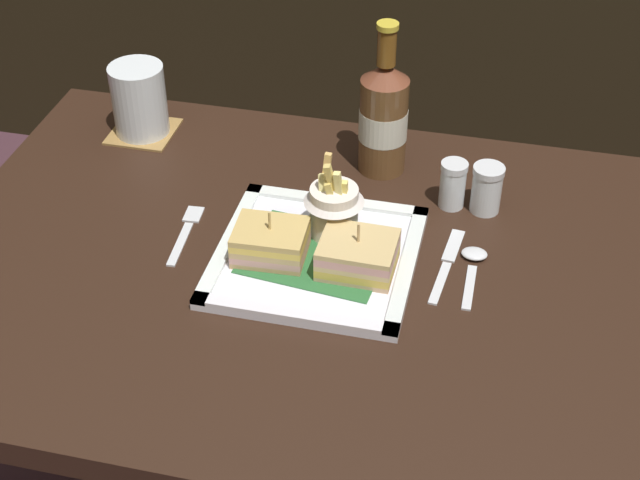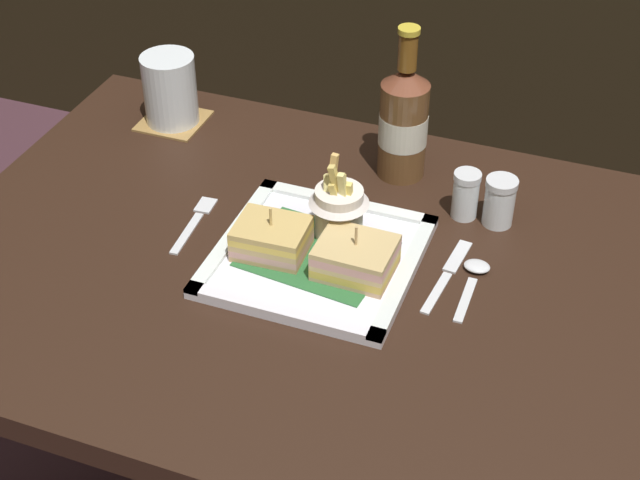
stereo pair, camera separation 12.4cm
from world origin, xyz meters
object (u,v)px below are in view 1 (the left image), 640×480
(water_glass, at_px, (140,104))
(pepper_shaker, at_px, (486,191))
(sandwich_half_left, at_px, (270,242))
(fries_cup, at_px, (335,203))
(dining_table, at_px, (323,340))
(spoon, at_px, (473,261))
(knife, at_px, (448,261))
(salt_shaker, at_px, (452,187))
(sandwich_half_right, at_px, (358,255))
(beer_bottle, at_px, (383,116))
(fork, at_px, (187,230))
(square_plate, at_px, (316,257))

(water_glass, bearing_deg, pepper_shaker, -8.72)
(sandwich_half_left, xyz_separation_m, fries_cup, (0.07, 0.07, 0.03))
(dining_table, height_order, spoon, spoon)
(knife, bearing_deg, salt_shaker, 95.27)
(knife, relative_size, pepper_shaker, 2.16)
(sandwich_half_right, relative_size, beer_bottle, 0.42)
(water_glass, height_order, fork, water_glass)
(water_glass, relative_size, knife, 0.72)
(beer_bottle, distance_m, knife, 0.26)
(fries_cup, distance_m, water_glass, 0.41)
(water_glass, distance_m, pepper_shaker, 0.56)
(spoon, distance_m, salt_shaker, 0.14)
(water_glass, bearing_deg, spoon, -21.01)
(sandwich_half_right, height_order, fork, sandwich_half_right)
(sandwich_half_right, bearing_deg, sandwich_half_left, -180.00)
(sandwich_half_right, xyz_separation_m, spoon, (0.15, 0.06, -0.03))
(dining_table, relative_size, knife, 6.82)
(square_plate, distance_m, sandwich_half_right, 0.07)
(sandwich_half_right, bearing_deg, fries_cup, 124.24)
(sandwich_half_left, bearing_deg, knife, 12.74)
(dining_table, xyz_separation_m, square_plate, (-0.01, 0.01, 0.14))
(pepper_shaker, bearing_deg, sandwich_half_left, -145.56)
(water_glass, xyz_separation_m, spoon, (0.55, -0.21, -0.05))
(fries_cup, distance_m, beer_bottle, 0.19)
(spoon, bearing_deg, water_glass, 158.99)
(sandwich_half_left, height_order, water_glass, water_glass)
(square_plate, height_order, salt_shaker, salt_shaker)
(square_plate, relative_size, beer_bottle, 1.11)
(dining_table, relative_size, salt_shaker, 14.86)
(sandwich_half_left, distance_m, spoon, 0.27)
(fork, relative_size, salt_shaker, 1.82)
(square_plate, xyz_separation_m, knife, (0.17, 0.04, -0.00))
(sandwich_half_left, relative_size, beer_bottle, 0.41)
(pepper_shaker, bearing_deg, square_plate, -141.10)
(dining_table, distance_m, sandwich_half_left, 0.18)
(fork, bearing_deg, fries_cup, 8.24)
(knife, bearing_deg, pepper_shaker, 74.59)
(salt_shaker, height_order, pepper_shaker, same)
(sandwich_half_left, height_order, salt_shaker, sandwich_half_left)
(beer_bottle, height_order, salt_shaker, beer_bottle)
(knife, distance_m, spoon, 0.03)
(beer_bottle, relative_size, knife, 1.51)
(sandwich_half_right, bearing_deg, square_plate, 165.52)
(sandwich_half_left, bearing_deg, salt_shaker, 39.92)
(sandwich_half_right, distance_m, spoon, 0.16)
(dining_table, bearing_deg, pepper_shaker, 42.23)
(fries_cup, bearing_deg, dining_table, -91.33)
(sandwich_half_right, distance_m, knife, 0.13)
(fork, bearing_deg, spoon, 2.73)
(sandwich_half_left, bearing_deg, fork, 164.46)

